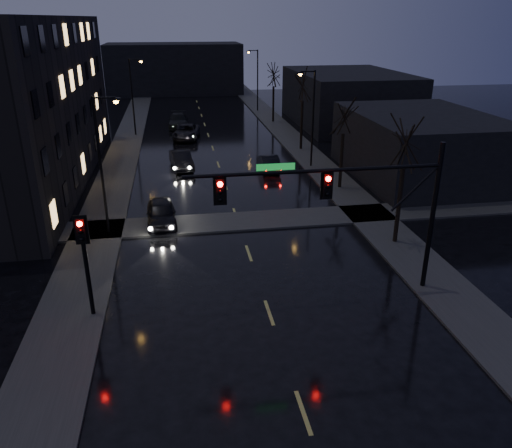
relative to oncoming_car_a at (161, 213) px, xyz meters
name	(u,v)px	position (x,y,z in m)	size (l,w,h in m)	color
sidewalk_left	(121,159)	(-3.79, 16.05, -0.68)	(3.00, 140.00, 0.12)	#2D2D2B
sidewalk_right	(304,152)	(13.21, 16.05, -0.68)	(3.00, 140.00, 0.12)	#2D2D2B
sidewalk_cross	(238,221)	(4.71, -0.45, -0.68)	(40.00, 3.00, 0.12)	#2D2D2B
commercial_right_near	(420,146)	(20.21, 7.05, 1.76)	(10.00, 14.00, 5.00)	black
commercial_right_far	(347,98)	(21.71, 29.05, 2.26)	(12.00, 18.00, 6.00)	black
far_block	(175,69)	(1.71, 59.05, 3.26)	(22.00, 10.00, 8.00)	black
signal_mast	(354,195)	(8.55, -9.96, 4.12)	(11.11, 0.41, 7.00)	black
signal_pole_left	(85,252)	(-2.79, -9.96, 2.27)	(0.35, 0.41, 4.53)	black
tree_near	(407,135)	(13.11, -4.95, 5.47)	(3.52, 3.52, 8.08)	black
tree_mid_a	(345,110)	(13.11, 5.05, 5.08)	(3.30, 3.30, 7.58)	black
tree_mid_b	(303,79)	(13.11, 17.05, 5.86)	(3.74, 3.74, 8.59)	black
tree_far	(274,71)	(13.11, 31.05, 5.32)	(3.43, 3.43, 7.88)	black
streetlight_l_near	(104,155)	(-2.88, -0.95, 4.03)	(1.53, 0.28, 8.00)	black
streetlight_l_far	(134,91)	(-2.88, 26.05, 4.03)	(1.53, 0.28, 8.00)	black
streetlight_r_mid	(311,111)	(12.29, 11.05, 4.03)	(1.53, 0.28, 8.00)	black
streetlight_r_far	(256,75)	(12.29, 39.05, 4.03)	(1.53, 0.28, 8.00)	black
oncoming_car_a	(161,213)	(0.00, 0.00, 0.00)	(1.76, 4.37, 1.49)	black
oncoming_car_b	(181,160)	(1.53, 12.37, -0.02)	(1.54, 4.42, 1.46)	black
oncoming_car_c	(186,132)	(2.33, 23.66, 0.01)	(2.49, 5.41, 1.50)	black
oncoming_car_d	(178,120)	(1.58, 29.85, 0.05)	(2.23, 5.49, 1.59)	black
lead_car	(268,162)	(8.69, 10.62, -0.07)	(1.42, 4.08, 1.35)	black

